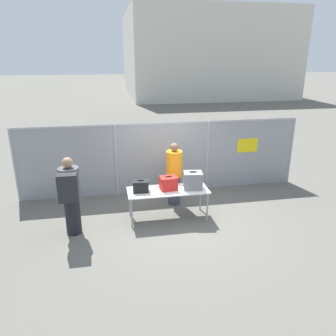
% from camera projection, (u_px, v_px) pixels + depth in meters
% --- Properties ---
extents(ground_plane, '(120.00, 120.00, 0.00)m').
position_uv_depth(ground_plane, '(175.00, 218.00, 7.81)').
color(ground_plane, '#605E56').
extents(fence_section, '(7.77, 0.07, 1.98)m').
position_uv_depth(fence_section, '(164.00, 156.00, 9.02)').
color(fence_section, '#9EA0A5').
rests_on(fence_section, ground_plane).
extents(inspection_table, '(1.87, 0.71, 0.73)m').
position_uv_depth(inspection_table, '(168.00, 192.00, 7.59)').
color(inspection_table, silver).
rests_on(inspection_table, ground_plane).
extents(suitcase_black, '(0.37, 0.28, 0.29)m').
position_uv_depth(suitcase_black, '(141.00, 186.00, 7.44)').
color(suitcase_black, black).
rests_on(suitcase_black, inspection_table).
extents(suitcase_red, '(0.41, 0.33, 0.33)m').
position_uv_depth(suitcase_red, '(168.00, 183.00, 7.54)').
color(suitcase_red, red).
rests_on(suitcase_red, inspection_table).
extents(suitcase_grey, '(0.47, 0.41, 0.42)m').
position_uv_depth(suitcase_grey, '(193.00, 180.00, 7.59)').
color(suitcase_grey, slate).
rests_on(suitcase_grey, inspection_table).
extents(traveler_hooded, '(0.43, 0.66, 1.72)m').
position_uv_depth(traveler_hooded, '(70.00, 194.00, 6.80)').
color(traveler_hooded, black).
rests_on(traveler_hooded, ground_plane).
extents(security_worker_near, '(0.40, 0.40, 1.63)m').
position_uv_depth(security_worker_near, '(174.00, 173.00, 8.29)').
color(security_worker_near, '#383D4C').
rests_on(security_worker_near, ground_plane).
extents(utility_trailer, '(4.32, 2.21, 0.67)m').
position_uv_depth(utility_trailer, '(183.00, 157.00, 11.03)').
color(utility_trailer, white).
rests_on(utility_trailer, ground_plane).
extents(distant_hangar, '(14.05, 13.96, 7.38)m').
position_uv_depth(distant_hangar, '(201.00, 54.00, 31.69)').
color(distant_hangar, beige).
rests_on(distant_hangar, ground_plane).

